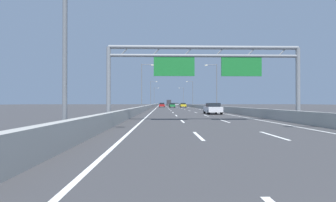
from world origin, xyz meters
The scene contains 54 objects.
ground_plane centered at (0.00, 100.00, 0.00)m, with size 260.00×260.00×0.00m, color #38383A.
lane_dash_left_1 centered at (-1.80, 12.50, 0.01)m, with size 0.16×3.00×0.01m, color white.
lane_dash_left_2 centered at (-1.80, 21.50, 0.01)m, with size 0.16×3.00×0.01m, color white.
lane_dash_left_3 centered at (-1.80, 30.50, 0.01)m, with size 0.16×3.00×0.01m, color white.
lane_dash_left_4 centered at (-1.80, 39.50, 0.01)m, with size 0.16×3.00×0.01m, color white.
lane_dash_left_5 centered at (-1.80, 48.50, 0.01)m, with size 0.16×3.00×0.01m, color white.
lane_dash_left_6 centered at (-1.80, 57.50, 0.01)m, with size 0.16×3.00×0.01m, color white.
lane_dash_left_7 centered at (-1.80, 66.50, 0.01)m, with size 0.16×3.00×0.01m, color white.
lane_dash_left_8 centered at (-1.80, 75.50, 0.01)m, with size 0.16×3.00×0.01m, color white.
lane_dash_left_9 centered at (-1.80, 84.50, 0.01)m, with size 0.16×3.00×0.01m, color white.
lane_dash_left_10 centered at (-1.80, 93.50, 0.01)m, with size 0.16×3.00×0.01m, color white.
lane_dash_left_11 centered at (-1.80, 102.50, 0.01)m, with size 0.16×3.00×0.01m, color white.
lane_dash_left_12 centered at (-1.80, 111.50, 0.01)m, with size 0.16×3.00×0.01m, color white.
lane_dash_left_13 centered at (-1.80, 120.50, 0.01)m, with size 0.16×3.00×0.01m, color white.
lane_dash_left_14 centered at (-1.80, 129.50, 0.01)m, with size 0.16×3.00×0.01m, color white.
lane_dash_left_15 centered at (-1.80, 138.50, 0.01)m, with size 0.16×3.00×0.01m, color white.
lane_dash_left_16 centered at (-1.80, 147.50, 0.01)m, with size 0.16×3.00×0.01m, color white.
lane_dash_left_17 centered at (-1.80, 156.50, 0.01)m, with size 0.16×3.00×0.01m, color white.
lane_dash_right_1 centered at (1.80, 12.50, 0.01)m, with size 0.16×3.00×0.01m, color white.
lane_dash_right_2 centered at (1.80, 21.50, 0.01)m, with size 0.16×3.00×0.01m, color white.
lane_dash_right_3 centered at (1.80, 30.50, 0.01)m, with size 0.16×3.00×0.01m, color white.
lane_dash_right_4 centered at (1.80, 39.50, 0.01)m, with size 0.16×3.00×0.01m, color white.
lane_dash_right_5 centered at (1.80, 48.50, 0.01)m, with size 0.16×3.00×0.01m, color white.
lane_dash_right_6 centered at (1.80, 57.50, 0.01)m, with size 0.16×3.00×0.01m, color white.
lane_dash_right_7 centered at (1.80, 66.50, 0.01)m, with size 0.16×3.00×0.01m, color white.
lane_dash_right_8 centered at (1.80, 75.50, 0.01)m, with size 0.16×3.00×0.01m, color white.
lane_dash_right_9 centered at (1.80, 84.50, 0.01)m, with size 0.16×3.00×0.01m, color white.
lane_dash_right_10 centered at (1.80, 93.50, 0.01)m, with size 0.16×3.00×0.01m, color white.
lane_dash_right_11 centered at (1.80, 102.50, 0.01)m, with size 0.16×3.00×0.01m, color white.
lane_dash_right_12 centered at (1.80, 111.50, 0.01)m, with size 0.16×3.00×0.01m, color white.
lane_dash_right_13 centered at (1.80, 120.50, 0.01)m, with size 0.16×3.00×0.01m, color white.
lane_dash_right_14 centered at (1.80, 129.50, 0.01)m, with size 0.16×3.00×0.01m, color white.
lane_dash_right_15 centered at (1.80, 138.50, 0.01)m, with size 0.16×3.00×0.01m, color white.
lane_dash_right_16 centered at (1.80, 147.50, 0.01)m, with size 0.16×3.00×0.01m, color white.
lane_dash_right_17 centered at (1.80, 156.50, 0.01)m, with size 0.16×3.00×0.01m, color white.
edge_line_left centered at (-5.25, 88.00, 0.01)m, with size 0.16×176.00×0.01m, color white.
edge_line_right centered at (5.25, 88.00, 0.01)m, with size 0.16×176.00×0.01m, color white.
barrier_left centered at (-6.90, 110.00, 0.47)m, with size 0.45×220.00×0.95m.
barrier_right centered at (6.90, 110.00, 0.47)m, with size 0.45×220.00×0.95m.
sign_gantry centered at (0.07, 21.27, 4.81)m, with size 16.27×0.36×6.36m.
streetlamp_left_near centered at (-7.47, 11.54, 5.40)m, with size 2.58×0.28×9.50m.
streetlamp_left_mid centered at (-7.47, 50.80, 5.40)m, with size 2.58×0.28×9.50m.
streetlamp_right_mid centered at (7.47, 50.80, 5.40)m, with size 2.58×0.28×9.50m.
streetlamp_left_far centered at (-7.47, 90.06, 5.40)m, with size 2.58×0.28×9.50m.
streetlamp_right_far centered at (7.47, 90.06, 5.40)m, with size 2.58×0.28×9.50m.
streetlamp_left_distant centered at (-7.47, 129.32, 5.40)m, with size 2.58×0.28×9.50m.
streetlamp_right_distant centered at (7.47, 129.32, 5.40)m, with size 2.58×0.28×9.50m.
black_car centered at (0.16, 98.77, 0.74)m, with size 1.84×4.18×1.43m.
green_car centered at (-0.24, 79.30, 0.75)m, with size 1.71×4.55×1.46m.
yellow_car centered at (3.46, 82.41, 0.75)m, with size 1.86×4.37×1.47m.
red_car centered at (-3.61, 83.16, 0.77)m, with size 1.84×4.16×1.52m.
silver_car centered at (3.71, 122.95, 0.75)m, with size 1.89×4.13×1.42m.
white_car centered at (3.45, 34.43, 0.78)m, with size 1.89×4.33×1.54m.
box_truck centered at (0.23, 138.47, 1.69)m, with size 2.36×8.47×3.08m.
Camera 1 is at (-3.51, 0.95, 1.59)m, focal length 26.14 mm.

